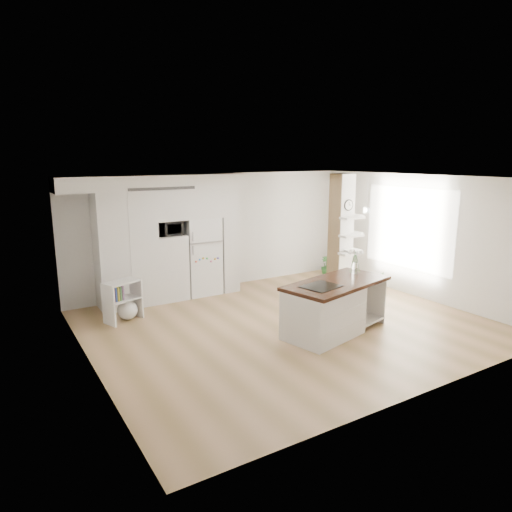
{
  "coord_description": "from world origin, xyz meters",
  "views": [
    {
      "loc": [
        -4.69,
        -6.55,
        3.06
      ],
      "look_at": [
        -0.15,
        0.9,
        1.16
      ],
      "focal_mm": 32.0,
      "sensor_mm": 36.0,
      "label": 1
    }
  ],
  "objects_px": {
    "floor_plant_a": "(379,282)",
    "refrigerator": "(201,256)",
    "kitchen_island": "(328,308)",
    "bookshelf": "(124,303)"
  },
  "relations": [
    {
      "from": "bookshelf",
      "to": "floor_plant_a",
      "type": "xyz_separation_m",
      "value": [
        5.53,
        -1.2,
        -0.1
      ]
    },
    {
      "from": "refrigerator",
      "to": "floor_plant_a",
      "type": "distance_m",
      "value": 4.13
    },
    {
      "from": "refrigerator",
      "to": "kitchen_island",
      "type": "bearing_deg",
      "value": -76.27
    },
    {
      "from": "refrigerator",
      "to": "floor_plant_a",
      "type": "bearing_deg",
      "value": -30.36
    },
    {
      "from": "kitchen_island",
      "to": "floor_plant_a",
      "type": "height_order",
      "value": "kitchen_island"
    },
    {
      "from": "kitchen_island",
      "to": "refrigerator",
      "type": "bearing_deg",
      "value": 90.34
    },
    {
      "from": "floor_plant_a",
      "to": "refrigerator",
      "type": "bearing_deg",
      "value": 149.64
    },
    {
      "from": "refrigerator",
      "to": "kitchen_island",
      "type": "distance_m",
      "value": 3.55
    },
    {
      "from": "floor_plant_a",
      "to": "bookshelf",
      "type": "bearing_deg",
      "value": 167.74
    },
    {
      "from": "kitchen_island",
      "to": "bookshelf",
      "type": "distance_m",
      "value": 3.83
    }
  ]
}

